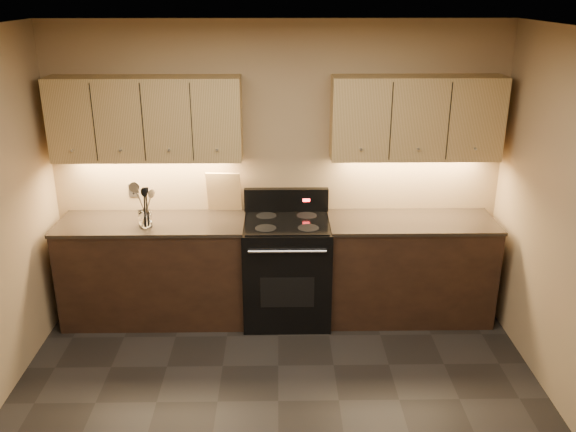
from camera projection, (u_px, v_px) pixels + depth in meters
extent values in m
plane|color=silver|center=(275.00, 37.00, 3.12)|extent=(4.00, 4.00, 0.00)
cube|color=#9E865D|center=(277.00, 170.00, 5.45)|extent=(4.00, 0.04, 2.60)
cube|color=black|center=(155.00, 271.00, 5.46)|extent=(1.60, 0.60, 0.90)
cube|color=#332A20|center=(151.00, 223.00, 5.29)|extent=(1.62, 0.62, 0.03)
cube|color=black|center=(409.00, 270.00, 5.49)|extent=(1.44, 0.60, 0.90)
cube|color=#332A20|center=(412.00, 222.00, 5.33)|extent=(1.46, 0.62, 0.03)
cube|color=black|center=(287.00, 271.00, 5.45)|extent=(0.76, 0.65, 0.92)
cube|color=black|center=(287.00, 222.00, 5.28)|extent=(0.70, 0.60, 0.01)
cube|color=black|center=(286.00, 200.00, 5.51)|extent=(0.76, 0.07, 0.22)
cube|color=red|center=(306.00, 200.00, 5.48)|extent=(0.06, 0.00, 0.03)
cylinder|color=silver|center=(287.00, 251.00, 5.01)|extent=(0.65, 0.02, 0.02)
cube|color=black|center=(287.00, 293.00, 5.16)|extent=(0.46, 0.00, 0.28)
cylinder|color=black|center=(266.00, 228.00, 5.14)|extent=(0.18, 0.18, 0.00)
cylinder|color=black|center=(308.00, 228.00, 5.14)|extent=(0.18, 0.18, 0.00)
cylinder|color=black|center=(266.00, 216.00, 5.42)|extent=(0.18, 0.18, 0.00)
cylinder|color=black|center=(307.00, 215.00, 5.42)|extent=(0.18, 0.18, 0.00)
cube|color=tan|center=(146.00, 119.00, 5.12)|extent=(1.60, 0.30, 0.70)
cube|color=tan|center=(416.00, 118.00, 5.15)|extent=(1.44, 0.30, 0.70)
cube|color=#B2B5BA|center=(133.00, 190.00, 5.49)|extent=(0.08, 0.01, 0.12)
cylinder|color=white|center=(145.00, 219.00, 5.16)|extent=(0.13, 0.13, 0.14)
cylinder|color=white|center=(146.00, 225.00, 5.18)|extent=(0.11, 0.11, 0.02)
cube|color=#D9B475|center=(224.00, 192.00, 5.46)|extent=(0.31, 0.13, 0.38)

